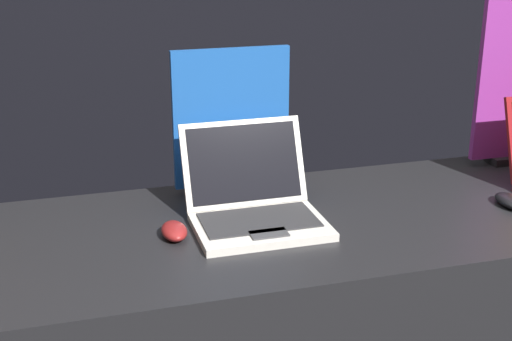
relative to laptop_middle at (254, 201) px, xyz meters
The scene contains 4 objects.
laptop_middle is the anchor object (origin of this frame).
mouse_middle 0.22m from the laptop_middle, 168.51° to the right, with size 0.06×0.11×0.04m.
promo_stand_middle 0.27m from the laptop_middle, 90.00° to the left, with size 0.33×0.07×0.41m.
mouse_back 0.71m from the laptop_middle, ahead, with size 0.07×0.12×0.03m.
Camera 1 is at (-0.46, -1.27, 1.70)m, focal length 50.00 mm.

